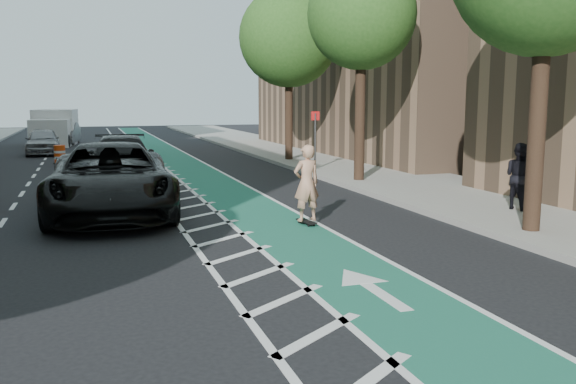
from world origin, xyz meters
name	(u,v)px	position (x,y,z in m)	size (l,w,h in m)	color
ground	(160,262)	(0.00, 0.00, 0.00)	(120.00, 120.00, 0.00)	black
bike_lane	(213,184)	(3.00, 10.00, 0.01)	(2.00, 90.00, 0.01)	#1A5E48
buffer_strip	(170,186)	(1.50, 10.00, 0.01)	(1.40, 90.00, 0.01)	silver
sidewalk_right	(379,175)	(9.50, 10.00, 0.07)	(5.00, 90.00, 0.15)	gray
curb_right	(320,177)	(7.05, 10.00, 0.08)	(0.12, 90.00, 0.16)	gray
tree_r_c	(367,14)	(7.90, 8.00, 5.77)	(4.20, 4.20, 7.90)	#382619
tree_r_d	(291,37)	(7.90, 16.00, 5.77)	(4.20, 4.20, 7.90)	#382619
sign_post	(315,139)	(7.60, 12.00, 1.35)	(0.35, 0.08, 2.47)	#4C4C4C
skateboard	(306,222)	(3.70, 2.29, 0.08)	(0.30, 0.75, 0.10)	black
skateboarder	(306,183)	(3.70, 2.29, 1.00)	(0.66, 0.43, 1.81)	tan
suv_near	(111,179)	(-0.63, 5.13, 0.92)	(3.06, 6.63, 1.84)	black
suv_far	(122,159)	(0.00, 11.90, 0.81)	(2.28, 5.60, 1.62)	black
car_silver	(43,141)	(-3.45, 24.48, 0.71)	(1.68, 4.17, 1.42)	gray
car_grey	(65,134)	(-2.55, 31.94, 0.71)	(1.51, 4.33, 1.43)	#5B5C60
pedestrian	(520,176)	(9.31, 1.77, 1.01)	(0.83, 0.65, 1.71)	black
box_truck	(54,129)	(-3.16, 31.74, 1.06)	(2.91, 5.70, 2.30)	white
barrel_b	(68,180)	(-1.80, 9.50, 0.41)	(0.64, 0.64, 0.87)	#D9560B
barrel_c	(60,155)	(-2.40, 19.00, 0.41)	(0.63, 0.63, 0.86)	#DC3F0B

